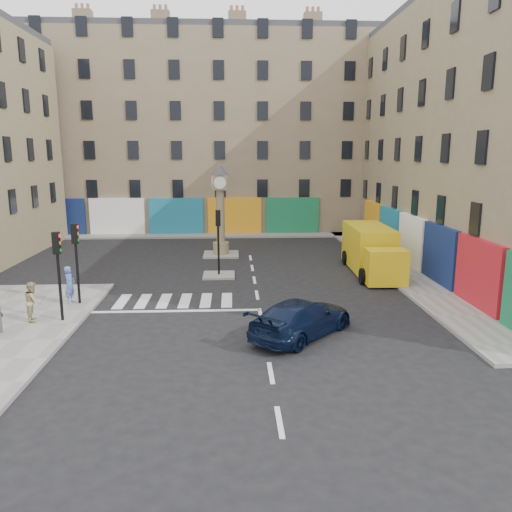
{
  "coord_description": "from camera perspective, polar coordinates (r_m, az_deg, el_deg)",
  "views": [
    {
      "loc": [
        -1.19,
        -19.94,
        6.96
      ],
      "look_at": [
        -0.05,
        4.0,
        2.0
      ],
      "focal_mm": 35.0,
      "sensor_mm": 36.0,
      "label": 1
    }
  ],
  "objects": [
    {
      "name": "ground",
      "position": [
        21.16,
        0.66,
        -7.52
      ],
      "size": [
        120.0,
        120.0,
        0.0
      ],
      "primitive_type": "plane",
      "color": "black",
      "rests_on": "ground"
    },
    {
      "name": "yellow_van",
      "position": [
        30.22,
        13.05,
        0.64
      ],
      "size": [
        2.68,
        7.39,
        2.66
      ],
      "rotation": [
        0.0,
        0.0,
        -0.03
      ],
      "color": "gold",
      "rests_on": "ground"
    },
    {
      "name": "navy_sedan",
      "position": [
        19.45,
        5.24,
        -7.08
      ],
      "size": [
        4.85,
        5.0,
        1.44
      ],
      "primitive_type": "imported",
      "rotation": [
        0.0,
        0.0,
        2.39
      ],
      "color": "black",
      "rests_on": "ground"
    },
    {
      "name": "island_near",
      "position": [
        28.79,
        -4.26,
        -2.2
      ],
      "size": [
        1.8,
        1.8,
        0.12
      ],
      "primitive_type": "cube",
      "color": "gray",
      "rests_on": "ground"
    },
    {
      "name": "building_right",
      "position": [
        34.05,
        26.31,
        12.27
      ],
      "size": [
        10.0,
        30.0,
        16.0
      ],
      "primitive_type": "cube",
      "color": "#8D7A5C",
      "rests_on": "ground"
    },
    {
      "name": "traffic_light_island",
      "position": [
        28.29,
        -4.34,
        2.78
      ],
      "size": [
        0.28,
        0.22,
        3.7
      ],
      "color": "black",
      "rests_on": "island_near"
    },
    {
      "name": "pedestrian_blue",
      "position": [
        24.49,
        -20.5,
        -3.1
      ],
      "size": [
        0.51,
        0.69,
        1.74
      ],
      "primitive_type": "imported",
      "rotation": [
        0.0,
        0.0,
        1.42
      ],
      "color": "#4E6CB4",
      "rests_on": "sidewalk_left"
    },
    {
      "name": "building_far",
      "position": [
        48.05,
        -6.25,
        13.47
      ],
      "size": [
        32.0,
        10.0,
        17.0
      ],
      "primitive_type": "cube",
      "color": "#8B755C",
      "rests_on": "ground"
    },
    {
      "name": "traffic_light_left_near",
      "position": [
        21.8,
        -21.7,
        -0.63
      ],
      "size": [
        0.28,
        0.22,
        3.7
      ],
      "color": "black",
      "rests_on": "sidewalk_left"
    },
    {
      "name": "sidewalk_far",
      "position": [
        42.79,
        -6.46,
        2.36
      ],
      "size": [
        32.0,
        2.4,
        0.15
      ],
      "primitive_type": "cube",
      "color": "gray",
      "rests_on": "ground"
    },
    {
      "name": "clock_pillar",
      "position": [
        34.12,
        -4.09,
        5.93
      ],
      "size": [
        1.2,
        1.2,
        6.1
      ],
      "color": "#8D7A5C",
      "rests_on": "island_far"
    },
    {
      "name": "island_far",
      "position": [
        34.65,
        -4.01,
        0.18
      ],
      "size": [
        2.4,
        2.4,
        0.12
      ],
      "primitive_type": "cube",
      "color": "gray",
      "rests_on": "ground"
    },
    {
      "name": "pedestrian_tan",
      "position": [
        22.59,
        -24.14,
        -4.74
      ],
      "size": [
        0.81,
        0.94,
        1.64
      ],
      "primitive_type": "imported",
      "rotation": [
        0.0,
        0.0,
        1.84
      ],
      "color": "tan",
      "rests_on": "sidewalk_left"
    },
    {
      "name": "traffic_light_left_far",
      "position": [
        24.03,
        -19.88,
        0.58
      ],
      "size": [
        0.28,
        0.22,
        3.7
      ],
      "color": "black",
      "rests_on": "sidewalk_left"
    },
    {
      "name": "sidewalk_right",
      "position": [
        32.28,
        15.19,
        -1.04
      ],
      "size": [
        2.6,
        30.0,
        0.15
      ],
      "primitive_type": "cube",
      "color": "gray",
      "rests_on": "ground"
    }
  ]
}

